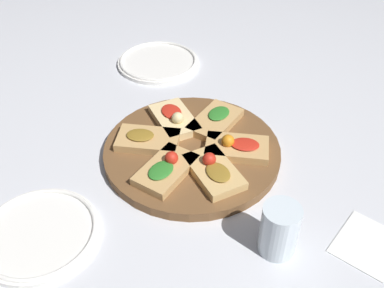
# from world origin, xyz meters

# --- Properties ---
(ground_plane) EXTENTS (3.00, 3.00, 0.00)m
(ground_plane) POSITION_xyz_m (0.00, 0.00, 0.00)
(ground_plane) COLOR silver
(serving_board) EXTENTS (0.38, 0.38, 0.02)m
(serving_board) POSITION_xyz_m (0.00, 0.00, 0.01)
(serving_board) COLOR brown
(serving_board) RESTS_ON ground_plane
(focaccia_slice_0) EXTENTS (0.15, 0.11, 0.04)m
(focaccia_slice_0) POSITION_xyz_m (-0.09, -0.02, 0.03)
(focaccia_slice_0) COLOR tan
(focaccia_slice_0) RESTS_ON serving_board
(focaccia_slice_1) EXTENTS (0.11, 0.15, 0.04)m
(focaccia_slice_1) POSITION_xyz_m (-0.03, -0.09, 0.03)
(focaccia_slice_1) COLOR tan
(focaccia_slice_1) RESTS_ON serving_board
(focaccia_slice_2) EXTENTS (0.14, 0.15, 0.04)m
(focaccia_slice_2) POSITION_xyz_m (0.06, -0.07, 0.03)
(focaccia_slice_2) COLOR tan
(focaccia_slice_2) RESTS_ON serving_board
(focaccia_slice_3) EXTENTS (0.15, 0.11, 0.02)m
(focaccia_slice_3) POSITION_xyz_m (0.09, 0.02, 0.03)
(focaccia_slice_3) COLOR tan
(focaccia_slice_3) RESTS_ON serving_board
(focaccia_slice_4) EXTENTS (0.12, 0.15, 0.04)m
(focaccia_slice_4) POSITION_xyz_m (0.03, 0.09, 0.03)
(focaccia_slice_4) COLOR #E5C689
(focaccia_slice_4) RESTS_ON serving_board
(focaccia_slice_5) EXTENTS (0.14, 0.15, 0.02)m
(focaccia_slice_5) POSITION_xyz_m (-0.06, 0.08, 0.03)
(focaccia_slice_5) COLOR tan
(focaccia_slice_5) RESTS_ON serving_board
(plate_left) EXTENTS (0.22, 0.22, 0.02)m
(plate_left) POSITION_xyz_m (-0.35, 0.03, 0.01)
(plate_left) COLOR white
(plate_left) RESTS_ON ground_plane
(plate_right) EXTENTS (0.23, 0.23, 0.02)m
(plate_right) POSITION_xyz_m (0.20, 0.35, 0.01)
(plate_right) COLOR white
(plate_right) RESTS_ON ground_plane
(water_glass) EXTENTS (0.07, 0.07, 0.10)m
(water_glass) POSITION_xyz_m (-0.06, -0.28, 0.05)
(water_glass) COLOR silver
(water_glass) RESTS_ON ground_plane
(napkin_stack) EXTENTS (0.13, 0.12, 0.00)m
(napkin_stack) POSITION_xyz_m (0.06, -0.38, 0.00)
(napkin_stack) COLOR white
(napkin_stack) RESTS_ON ground_plane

